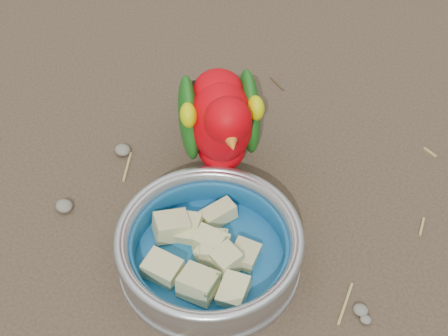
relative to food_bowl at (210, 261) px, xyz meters
The scene contains 6 objects.
ground 0.09m from the food_bowl, 70.34° to the right, with size 60.00×60.00×0.00m, color #433427.
food_bowl is the anchor object (origin of this frame).
bowl_wall 0.03m from the food_bowl, ahead, with size 0.23×0.23×0.04m, color #B2B2BA, non-canonical shape.
fruit_wedges 0.02m from the food_bowl, behind, with size 0.14×0.14×0.03m, color #C9C181, non-canonical shape.
lory_parrot 0.17m from the food_bowl, 118.35° to the left, with size 0.11×0.23×0.18m, color #C20008, non-canonical shape.
ground_debris 0.03m from the food_bowl, 130.26° to the right, with size 0.90×0.80×0.01m, color #A2904E, non-canonical shape.
Camera 1 is at (0.26, -0.32, 0.73)m, focal length 55.00 mm.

